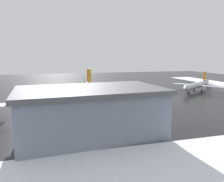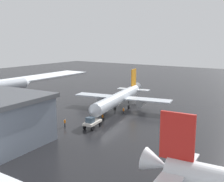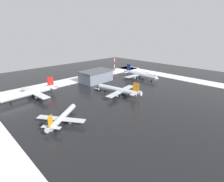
{
  "view_description": "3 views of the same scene",
  "coord_description": "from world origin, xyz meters",
  "px_view_note": "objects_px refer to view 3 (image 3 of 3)",
  "views": [
    {
      "loc": [
        -17.54,
        -72.1,
        14.13
      ],
      "look_at": [
        1.45,
        -5.1,
        3.21
      ],
      "focal_mm": 35.0,
      "sensor_mm": 36.0,
      "label": 1
    },
    {
      "loc": [
        36.52,
        -63.54,
        18.47
      ],
      "look_at": [
        -2.53,
        -3.79,
        5.16
      ],
      "focal_mm": 45.0,
      "sensor_mm": 36.0,
      "label": 2
    },
    {
      "loc": [
        72.96,
        67.02,
        37.2
      ],
      "look_at": [
        0.93,
        -5.43,
        2.21
      ],
      "focal_mm": 28.0,
      "sensor_mm": 36.0,
      "label": 3
    }
  ],
  "objects_px": {
    "ground_crew_beside_wing": "(101,86)",
    "ground_crew_by_nose_gear": "(111,93)",
    "airplane_parked_starboard": "(118,90)",
    "pushback_tug": "(97,88)",
    "airplane_foreground_jet": "(63,117)",
    "ground_crew_mid_apron": "(104,90)",
    "cargo_hangar": "(96,76)",
    "airplane_distant_tail": "(31,93)",
    "airplane_far_rear": "(140,75)",
    "antenna_mast": "(114,68)"
  },
  "relations": [
    {
      "from": "antenna_mast",
      "to": "airplane_foreground_jet",
      "type": "bearing_deg",
      "value": 28.78
    },
    {
      "from": "pushback_tug",
      "to": "cargo_hangar",
      "type": "relative_size",
      "value": 0.19
    },
    {
      "from": "airplane_parked_starboard",
      "to": "pushback_tug",
      "type": "relative_size",
      "value": 6.64
    },
    {
      "from": "ground_crew_beside_wing",
      "to": "cargo_hangar",
      "type": "bearing_deg",
      "value": -3.29
    },
    {
      "from": "antenna_mast",
      "to": "ground_crew_beside_wing",
      "type": "bearing_deg",
      "value": 26.73
    },
    {
      "from": "airplane_far_rear",
      "to": "airplane_foreground_jet",
      "type": "bearing_deg",
      "value": -73.24
    },
    {
      "from": "ground_crew_beside_wing",
      "to": "airplane_far_rear",
      "type": "bearing_deg",
      "value": -72.2
    },
    {
      "from": "airplane_far_rear",
      "to": "pushback_tug",
      "type": "height_order",
      "value": "airplane_far_rear"
    },
    {
      "from": "airplane_distant_tail",
      "to": "cargo_hangar",
      "type": "bearing_deg",
      "value": 177.9
    },
    {
      "from": "airplane_far_rear",
      "to": "airplane_distant_tail",
      "type": "xyz_separation_m",
      "value": [
        81.18,
        -18.06,
        0.01
      ]
    },
    {
      "from": "ground_crew_by_nose_gear",
      "to": "pushback_tug",
      "type": "bearing_deg",
      "value": -85.36
    },
    {
      "from": "ground_crew_beside_wing",
      "to": "airplane_foreground_jet",
      "type": "bearing_deg",
      "value": 145.63
    },
    {
      "from": "cargo_hangar",
      "to": "ground_crew_beside_wing",
      "type": "bearing_deg",
      "value": 57.82
    },
    {
      "from": "airplane_distant_tail",
      "to": "ground_crew_beside_wing",
      "type": "relative_size",
      "value": 20.67
    },
    {
      "from": "airplane_far_rear",
      "to": "pushback_tug",
      "type": "xyz_separation_m",
      "value": [
        43.92,
        -2.74,
        -2.18
      ]
    },
    {
      "from": "airplane_parked_starboard",
      "to": "pushback_tug",
      "type": "xyz_separation_m",
      "value": [
        3.36,
        -16.31,
        -1.88
      ]
    },
    {
      "from": "airplane_parked_starboard",
      "to": "cargo_hangar",
      "type": "distance_m",
      "value": 34.17
    },
    {
      "from": "airplane_foreground_jet",
      "to": "ground_crew_mid_apron",
      "type": "height_order",
      "value": "airplane_foreground_jet"
    },
    {
      "from": "airplane_foreground_jet",
      "to": "airplane_parked_starboard",
      "type": "bearing_deg",
      "value": -24.96
    },
    {
      "from": "airplane_distant_tail",
      "to": "airplane_foreground_jet",
      "type": "distance_m",
      "value": 38.24
    },
    {
      "from": "ground_crew_by_nose_gear",
      "to": "ground_crew_mid_apron",
      "type": "relative_size",
      "value": 1.0
    },
    {
      "from": "airplane_far_rear",
      "to": "ground_crew_by_nose_gear",
      "type": "bearing_deg",
      "value": -73.83
    },
    {
      "from": "pushback_tug",
      "to": "airplane_foreground_jet",
      "type": "bearing_deg",
      "value": 113.47
    },
    {
      "from": "ground_crew_beside_wing",
      "to": "ground_crew_by_nose_gear",
      "type": "xyz_separation_m",
      "value": [
        5.27,
        15.51,
        0.0
      ]
    },
    {
      "from": "pushback_tug",
      "to": "ground_crew_beside_wing",
      "type": "relative_size",
      "value": 2.83
    },
    {
      "from": "airplane_far_rear",
      "to": "ground_crew_mid_apron",
      "type": "relative_size",
      "value": 20.62
    },
    {
      "from": "ground_crew_mid_apron",
      "to": "antenna_mast",
      "type": "bearing_deg",
      "value": 74.75
    },
    {
      "from": "ground_crew_by_nose_gear",
      "to": "cargo_hangar",
      "type": "xyz_separation_m",
      "value": [
        -12.95,
        -29.44,
        3.47
      ]
    },
    {
      "from": "airplane_distant_tail",
      "to": "ground_crew_mid_apron",
      "type": "relative_size",
      "value": 20.67
    },
    {
      "from": "pushback_tug",
      "to": "ground_crew_beside_wing",
      "type": "bearing_deg",
      "value": -71.64
    },
    {
      "from": "airplane_distant_tail",
      "to": "ground_crew_by_nose_gear",
      "type": "relative_size",
      "value": 20.67
    },
    {
      "from": "airplane_parked_starboard",
      "to": "airplane_far_rear",
      "type": "height_order",
      "value": "airplane_far_rear"
    },
    {
      "from": "ground_crew_mid_apron",
      "to": "antenna_mast",
      "type": "relative_size",
      "value": 0.11
    },
    {
      "from": "airplane_parked_starboard",
      "to": "pushback_tug",
      "type": "height_order",
      "value": "airplane_parked_starboard"
    },
    {
      "from": "airplane_parked_starboard",
      "to": "antenna_mast",
      "type": "xyz_separation_m",
      "value": [
        -30.31,
        -33.13,
        4.79
      ]
    },
    {
      "from": "airplane_parked_starboard",
      "to": "antenna_mast",
      "type": "height_order",
      "value": "antenna_mast"
    },
    {
      "from": "airplane_foreground_jet",
      "to": "pushback_tug",
      "type": "bearing_deg",
      "value": -3.21
    },
    {
      "from": "airplane_parked_starboard",
      "to": "cargo_hangar",
      "type": "height_order",
      "value": "airplane_parked_starboard"
    },
    {
      "from": "ground_crew_mid_apron",
      "to": "cargo_hangar",
      "type": "height_order",
      "value": "cargo_hangar"
    },
    {
      "from": "airplane_far_rear",
      "to": "antenna_mast",
      "type": "xyz_separation_m",
      "value": [
        10.25,
        -19.56,
        4.49
      ]
    },
    {
      "from": "ground_crew_mid_apron",
      "to": "antenna_mast",
      "type": "height_order",
      "value": "antenna_mast"
    },
    {
      "from": "airplane_distant_tail",
      "to": "airplane_far_rear",
      "type": "bearing_deg",
      "value": 164.05
    },
    {
      "from": "airplane_far_rear",
      "to": "pushback_tug",
      "type": "distance_m",
      "value": 44.06
    },
    {
      "from": "airplane_parked_starboard",
      "to": "airplane_distant_tail",
      "type": "bearing_deg",
      "value": 41.75
    },
    {
      "from": "airplane_parked_starboard",
      "to": "airplane_distant_tail",
      "type": "distance_m",
      "value": 51.47
    },
    {
      "from": "pushback_tug",
      "to": "antenna_mast",
      "type": "xyz_separation_m",
      "value": [
        -33.67,
        -16.82,
        6.67
      ]
    },
    {
      "from": "airplane_distant_tail",
      "to": "cargo_hangar",
      "type": "relative_size",
      "value": 1.37
    },
    {
      "from": "ground_crew_by_nose_gear",
      "to": "antenna_mast",
      "type": "xyz_separation_m",
      "value": [
        -33.65,
        -29.8,
        6.98
      ]
    },
    {
      "from": "airplane_distant_tail",
      "to": "pushback_tug",
      "type": "bearing_deg",
      "value": 154.24
    },
    {
      "from": "airplane_distant_tail",
      "to": "ground_crew_beside_wing",
      "type": "bearing_deg",
      "value": 159.86
    }
  ]
}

